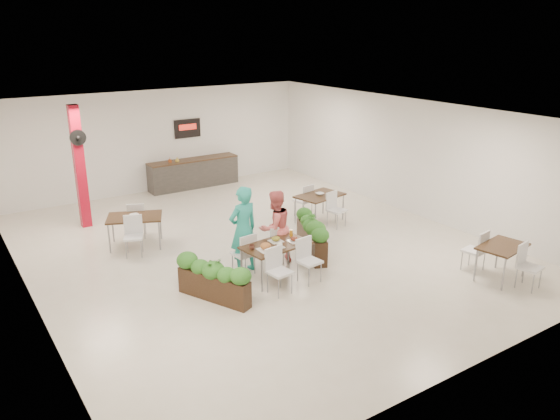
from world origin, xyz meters
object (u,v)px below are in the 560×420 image
at_px(main_table, 276,250).
at_px(side_table_c, 502,252).
at_px(service_counter, 194,172).
at_px(planter_left, 214,277).
at_px(red_column, 80,166).
at_px(diner_man, 243,230).
at_px(side_table_b, 320,199).
at_px(diner_woman, 275,227).
at_px(planter_right, 312,233).
at_px(side_table_a, 135,221).

relative_size(main_table, side_table_c, 1.05).
relative_size(service_counter, planter_left, 1.89).
height_order(red_column, diner_man, red_column).
bearing_deg(side_table_c, diner_man, 132.64).
xyz_separation_m(service_counter, planter_left, (-3.06, -7.46, -0.01)).
relative_size(side_table_b, side_table_c, 1.00).
bearing_deg(diner_woman, red_column, -65.40).
bearing_deg(planter_right, service_counter, 89.04).
height_order(diner_woman, side_table_c, diner_woman).
height_order(main_table, side_table_a, same).
xyz_separation_m(diner_man, side_table_b, (3.31, 1.66, -0.32)).
bearing_deg(red_column, side_table_b, -30.06).
relative_size(diner_man, planter_right, 1.09).
distance_m(red_column, side_table_b, 6.31).
relative_size(red_column, diner_man, 1.68).
height_order(planter_left, side_table_c, side_table_c).
bearing_deg(service_counter, side_table_c, -76.71).
distance_m(main_table, side_table_c, 4.68).
bearing_deg(red_column, diner_man, -66.48).
relative_size(diner_woman, side_table_c, 1.01).
relative_size(red_column, main_table, 1.83).
xyz_separation_m(red_column, side_table_a, (0.64, -2.09, -1.01)).
xyz_separation_m(diner_woman, side_table_c, (3.46, -3.29, -0.23)).
height_order(main_table, side_table_b, same).
bearing_deg(side_table_c, side_table_a, 123.94).
bearing_deg(diner_woman, planter_right, 173.35).
relative_size(diner_man, side_table_a, 1.15).
xyz_separation_m(planter_left, side_table_b, (4.45, 2.48, 0.15)).
distance_m(side_table_a, side_table_c, 8.26).
height_order(red_column, planter_left, red_column).
bearing_deg(side_table_a, planter_left, -61.42).
bearing_deg(service_counter, diner_woman, -99.57).
distance_m(main_table, side_table_a, 3.81).
xyz_separation_m(service_counter, planter_right, (-0.11, -6.64, 0.00)).
height_order(diner_man, side_table_a, diner_man).
xyz_separation_m(planter_left, planter_right, (2.95, 0.82, 0.01)).
distance_m(side_table_a, side_table_b, 4.87).
height_order(side_table_b, side_table_c, same).
bearing_deg(planter_left, side_table_a, 94.94).
height_order(planter_right, side_table_b, planter_right).
distance_m(main_table, diner_man, 0.83).
bearing_deg(side_table_b, side_table_a, 156.57).
bearing_deg(service_counter, side_table_b, -74.39).
bearing_deg(main_table, side_table_a, 118.72).
distance_m(side_table_b, side_table_c, 5.03).
xyz_separation_m(diner_man, planter_right, (1.81, -0.00, -0.46)).
relative_size(planter_left, side_table_a, 0.96).
xyz_separation_m(service_counter, side_table_b, (1.39, -4.98, 0.14)).
height_order(service_counter, diner_man, service_counter).
xyz_separation_m(main_table, planter_left, (-1.53, -0.17, -0.15)).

